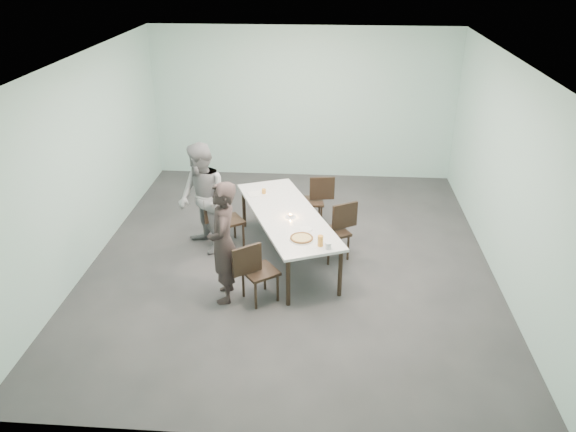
# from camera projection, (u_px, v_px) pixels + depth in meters

# --- Properties ---
(ground) EXTENTS (7.00, 7.00, 0.00)m
(ground) POSITION_uv_depth(u_px,v_px,m) (291.00, 258.00, 8.65)
(ground) COLOR #333335
(ground) RESTS_ON ground
(room_shell) EXTENTS (6.02, 7.02, 3.01)m
(room_shell) POSITION_uv_depth(u_px,v_px,m) (291.00, 132.00, 7.77)
(room_shell) COLOR #ABD7CD
(room_shell) RESTS_ON ground
(table) EXTENTS (1.81, 2.75, 0.75)m
(table) POSITION_uv_depth(u_px,v_px,m) (287.00, 217.00, 8.38)
(table) COLOR white
(table) RESTS_ON ground
(chair_near_left) EXTENTS (0.63, 0.59, 0.87)m
(chair_near_left) POSITION_uv_depth(u_px,v_px,m) (255.00, 269.00, 7.41)
(chair_near_left) COLOR black
(chair_near_left) RESTS_ON ground
(chair_far_left) EXTENTS (0.64, 0.58, 0.87)m
(chair_far_left) POSITION_uv_depth(u_px,v_px,m) (224.00, 218.00, 8.79)
(chair_far_left) COLOR black
(chair_far_left) RESTS_ON ground
(chair_near_right) EXTENTS (0.64, 0.57, 0.87)m
(chair_near_right) POSITION_uv_depth(u_px,v_px,m) (338.00, 227.00, 8.50)
(chair_near_right) COLOR black
(chair_near_right) RESTS_ON ground
(chair_far_right) EXTENTS (0.63, 0.47, 0.87)m
(chair_far_right) POSITION_uv_depth(u_px,v_px,m) (315.00, 198.00, 9.48)
(chair_far_right) COLOR black
(chair_far_right) RESTS_ON ground
(diner_near) EXTENTS (0.47, 0.66, 1.70)m
(diner_near) POSITION_uv_depth(u_px,v_px,m) (223.00, 243.00, 7.33)
(diner_near) COLOR black
(diner_near) RESTS_ON ground
(diner_far) EXTENTS (1.03, 1.07, 1.73)m
(diner_far) POSITION_uv_depth(u_px,v_px,m) (202.00, 199.00, 8.54)
(diner_far) COLOR gray
(diner_far) RESTS_ON ground
(pizza) EXTENTS (0.34, 0.34, 0.04)m
(pizza) POSITION_uv_depth(u_px,v_px,m) (302.00, 238.00, 7.61)
(pizza) COLOR white
(pizza) RESTS_ON table
(side_plate) EXTENTS (0.18, 0.18, 0.01)m
(side_plate) POSITION_uv_depth(u_px,v_px,m) (306.00, 229.00, 7.88)
(side_plate) COLOR white
(side_plate) RESTS_ON table
(beer_glass) EXTENTS (0.08, 0.08, 0.15)m
(beer_glass) POSITION_uv_depth(u_px,v_px,m) (320.00, 241.00, 7.43)
(beer_glass) COLOR orange
(beer_glass) RESTS_ON table
(water_tumbler) EXTENTS (0.08, 0.08, 0.09)m
(water_tumbler) POSITION_uv_depth(u_px,v_px,m) (328.00, 246.00, 7.37)
(water_tumbler) COLOR silver
(water_tumbler) RESTS_ON table
(tealight) EXTENTS (0.06, 0.06, 0.05)m
(tealight) POSITION_uv_depth(u_px,v_px,m) (291.00, 216.00, 8.23)
(tealight) COLOR silver
(tealight) RESTS_ON table
(amber_tumbler) EXTENTS (0.07, 0.07, 0.08)m
(amber_tumbler) POSITION_uv_depth(u_px,v_px,m) (264.00, 191.00, 8.99)
(amber_tumbler) COLOR orange
(amber_tumbler) RESTS_ON table
(menu) EXTENTS (0.36, 0.32, 0.01)m
(menu) POSITION_uv_depth(u_px,v_px,m) (257.00, 193.00, 9.01)
(menu) COLOR silver
(menu) RESTS_ON table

